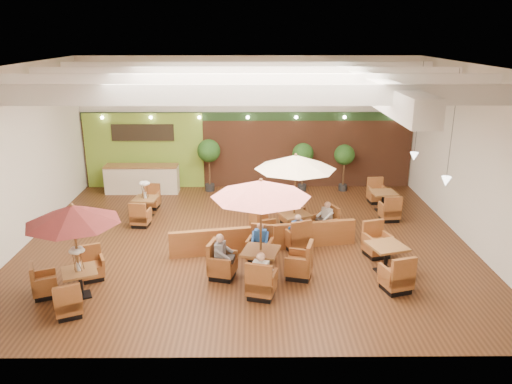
{
  "coord_description": "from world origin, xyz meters",
  "views": [
    {
      "loc": [
        0.19,
        -14.79,
        6.47
      ],
      "look_at": [
        0.3,
        0.5,
        1.5
      ],
      "focal_mm": 35.0,
      "sensor_mm": 36.0,
      "label": 1
    }
  ],
  "objects_px": {
    "table_5": "(383,202)",
    "diner_1": "(260,238)",
    "table_1": "(261,212)",
    "booth_divider": "(265,238)",
    "diner_3": "(297,228)",
    "topiary_1": "(303,156)",
    "service_counter": "(142,179)",
    "topiary_2": "(344,157)",
    "table_2": "(295,181)",
    "topiary_0": "(209,153)",
    "diner_0": "(261,270)",
    "diner_2": "(222,252)",
    "table_3": "(146,204)",
    "table_4": "(386,259)",
    "diner_4": "(326,215)",
    "table_0": "(72,231)"
  },
  "relations": [
    {
      "from": "diner_0",
      "to": "diner_3",
      "type": "xyz_separation_m",
      "value": [
        1.14,
        2.88,
        -0.03
      ]
    },
    {
      "from": "table_2",
      "to": "diner_1",
      "type": "xyz_separation_m",
      "value": [
        -1.14,
        -1.82,
        -1.17
      ]
    },
    {
      "from": "topiary_1",
      "to": "service_counter",
      "type": "bearing_deg",
      "value": -178.28
    },
    {
      "from": "table_1",
      "to": "table_4",
      "type": "bearing_deg",
      "value": 19.55
    },
    {
      "from": "table_1",
      "to": "diner_1",
      "type": "xyz_separation_m",
      "value": [
        -0.0,
        1.04,
        -1.19
      ]
    },
    {
      "from": "table_2",
      "to": "table_4",
      "type": "xyz_separation_m",
      "value": [
        2.36,
        -2.57,
        -1.5
      ]
    },
    {
      "from": "table_1",
      "to": "table_5",
      "type": "distance_m",
      "value": 7.18
    },
    {
      "from": "table_0",
      "to": "topiary_2",
      "type": "bearing_deg",
      "value": 22.88
    },
    {
      "from": "table_5",
      "to": "diner_1",
      "type": "height_order",
      "value": "diner_1"
    },
    {
      "from": "service_counter",
      "to": "table_1",
      "type": "distance_m",
      "value": 9.08
    },
    {
      "from": "topiary_2",
      "to": "table_3",
      "type": "bearing_deg",
      "value": -158.17
    },
    {
      "from": "table_0",
      "to": "table_4",
      "type": "height_order",
      "value": "table_0"
    },
    {
      "from": "table_5",
      "to": "diner_2",
      "type": "relative_size",
      "value": 3.19
    },
    {
      "from": "service_counter",
      "to": "topiary_1",
      "type": "distance_m",
      "value": 6.75
    },
    {
      "from": "service_counter",
      "to": "topiary_1",
      "type": "xyz_separation_m",
      "value": [
        6.68,
        0.2,
        0.94
      ]
    },
    {
      "from": "booth_divider",
      "to": "topiary_0",
      "type": "relative_size",
      "value": 2.63
    },
    {
      "from": "diner_3",
      "to": "table_4",
      "type": "bearing_deg",
      "value": -60.17
    },
    {
      "from": "booth_divider",
      "to": "topiary_2",
      "type": "distance_m",
      "value": 7.0
    },
    {
      "from": "table_3",
      "to": "diner_4",
      "type": "height_order",
      "value": "table_3"
    },
    {
      "from": "booth_divider",
      "to": "diner_1",
      "type": "bearing_deg",
      "value": -112.38
    },
    {
      "from": "booth_divider",
      "to": "diner_3",
      "type": "height_order",
      "value": "diner_3"
    },
    {
      "from": "topiary_0",
      "to": "table_3",
      "type": "bearing_deg",
      "value": -123.77
    },
    {
      "from": "service_counter",
      "to": "table_5",
      "type": "xyz_separation_m",
      "value": [
        9.46,
        -2.34,
        -0.21
      ]
    },
    {
      "from": "booth_divider",
      "to": "table_3",
      "type": "relative_size",
      "value": 2.33
    },
    {
      "from": "service_counter",
      "to": "diner_2",
      "type": "bearing_deg",
      "value": -63.64
    },
    {
      "from": "diner_2",
      "to": "service_counter",
      "type": "bearing_deg",
      "value": -144.09
    },
    {
      "from": "table_5",
      "to": "topiary_2",
      "type": "xyz_separation_m",
      "value": [
        -1.05,
        2.54,
        1.11
      ]
    },
    {
      "from": "service_counter",
      "to": "booth_divider",
      "type": "xyz_separation_m",
      "value": [
        4.96,
        -5.8,
        -0.18
      ]
    },
    {
      "from": "service_counter",
      "to": "topiary_0",
      "type": "distance_m",
      "value": 2.99
    },
    {
      "from": "table_3",
      "to": "topiary_1",
      "type": "relative_size",
      "value": 1.22
    },
    {
      "from": "table_2",
      "to": "diner_2",
      "type": "distance_m",
      "value": 3.78
    },
    {
      "from": "diner_3",
      "to": "topiary_0",
      "type": "bearing_deg",
      "value": 90.88
    },
    {
      "from": "table_1",
      "to": "diner_4",
      "type": "distance_m",
      "value": 3.78
    },
    {
      "from": "table_0",
      "to": "diner_2",
      "type": "xyz_separation_m",
      "value": [
        3.59,
        0.97,
        -1.03
      ]
    },
    {
      "from": "diner_2",
      "to": "table_1",
      "type": "bearing_deg",
      "value": 99.55
    },
    {
      "from": "table_1",
      "to": "topiary_1",
      "type": "bearing_deg",
      "value": 91.17
    },
    {
      "from": "service_counter",
      "to": "diner_3",
      "type": "xyz_separation_m",
      "value": [
        5.94,
        -5.75,
        0.14
      ]
    },
    {
      "from": "topiary_1",
      "to": "booth_divider",
      "type": "bearing_deg",
      "value": -106.02
    },
    {
      "from": "table_4",
      "to": "diner_4",
      "type": "xyz_separation_m",
      "value": [
        -1.33,
        2.57,
        0.34
      ]
    },
    {
      "from": "diner_2",
      "to": "diner_1",
      "type": "bearing_deg",
      "value": 144.55
    },
    {
      "from": "table_4",
      "to": "diner_4",
      "type": "height_order",
      "value": "diner_4"
    },
    {
      "from": "diner_3",
      "to": "diner_1",
      "type": "bearing_deg",
      "value": -172.17
    },
    {
      "from": "table_1",
      "to": "table_4",
      "type": "height_order",
      "value": "table_1"
    },
    {
      "from": "topiary_0",
      "to": "diner_3",
      "type": "xyz_separation_m",
      "value": [
        3.16,
        -5.95,
        -0.92
      ]
    },
    {
      "from": "diner_1",
      "to": "table_2",
      "type": "bearing_deg",
      "value": -114.02
    },
    {
      "from": "table_1",
      "to": "diner_0",
      "type": "xyz_separation_m",
      "value": [
        -0.0,
        -1.04,
        -1.16
      ]
    },
    {
      "from": "booth_divider",
      "to": "table_2",
      "type": "height_order",
      "value": "table_2"
    },
    {
      "from": "diner_0",
      "to": "diner_3",
      "type": "distance_m",
      "value": 3.1
    },
    {
      "from": "diner_0",
      "to": "diner_3",
      "type": "bearing_deg",
      "value": 85.53
    },
    {
      "from": "table_0",
      "to": "diner_0",
      "type": "relative_size",
      "value": 3.31
    }
  ]
}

